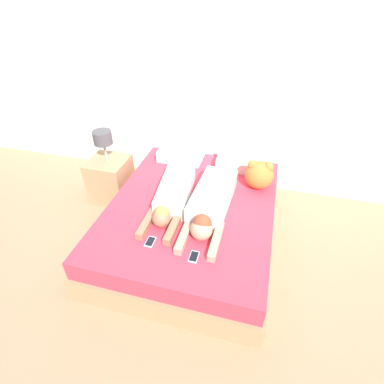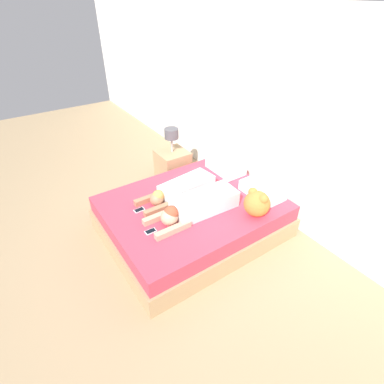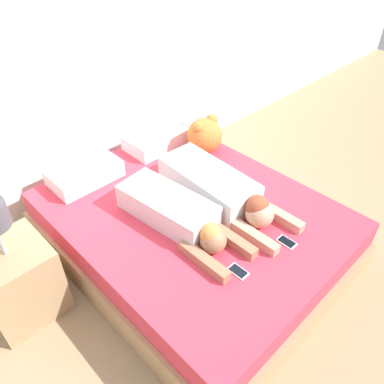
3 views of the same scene
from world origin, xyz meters
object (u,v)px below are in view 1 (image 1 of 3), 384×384
cell_phone_left (150,242)px  cell_phone_right (194,257)px  pillow_head_right (240,162)px  person_right (210,204)px  person_left (173,196)px  bed (192,221)px  nightstand (110,177)px  plush_toy (259,174)px  pillow_head_left (181,154)px

cell_phone_left → cell_phone_right: 0.42m
pillow_head_right → person_right: bearing=-100.2°
person_left → cell_phone_right: 0.76m
person_left → bed: bearing=14.9°
person_left → nightstand: size_ratio=1.13×
cell_phone_left → nightstand: (-0.97, 1.05, -0.16)m
pillow_head_right → plush_toy: plush_toy is taller
cell_phone_right → bed: bearing=106.5°
pillow_head_left → cell_phone_right: size_ratio=4.29×
bed → plush_toy: 0.89m
bed → plush_toy: size_ratio=6.63×
cell_phone_right → nightstand: (-1.39, 1.12, -0.16)m
pillow_head_left → cell_phone_left: (0.16, -1.47, -0.06)m
cell_phone_left → person_right: bearing=52.3°
cell_phone_left → bed: bearing=71.0°
pillow_head_right → person_right: (-0.17, -0.92, 0.03)m
cell_phone_left → plush_toy: size_ratio=0.39×
pillow_head_left → nightstand: nightstand is taller
nightstand → person_left: bearing=-25.7°
cell_phone_right → plush_toy: plush_toy is taller
pillow_head_right → person_right: size_ratio=0.47×
cell_phone_left → nightstand: bearing=132.7°
cell_phone_right → plush_toy: 1.26m
bed → pillow_head_right: bearing=66.2°
nightstand → pillow_head_right: bearing=15.0°
nightstand → pillow_head_left: bearing=27.3°
person_left → person_right: 0.40m
pillow_head_right → plush_toy: 0.45m
cell_phone_right → plush_toy: size_ratio=0.39×
bed → cell_phone_right: (0.20, -0.69, 0.24)m
cell_phone_left → cell_phone_right: same height
bed → cell_phone_left: 0.70m
bed → cell_phone_left: (-0.22, -0.62, 0.24)m
pillow_head_right → cell_phone_right: pillow_head_right is taller
pillow_head_left → plush_toy: size_ratio=1.67×
cell_phone_left → nightstand: 1.44m
bed → person_right: size_ratio=1.86×
bed → person_right: bearing=-20.2°
bed → pillow_head_left: size_ratio=3.96×
pillow_head_right → bed: bearing=-113.8°
pillow_head_right → cell_phone_right: bearing=-96.3°
bed → plush_toy: bearing=37.7°
bed → person_left: bearing=-165.1°
person_left → person_right: (0.40, -0.03, 0.01)m
person_left → nightstand: (-0.99, 0.48, -0.25)m
cell_phone_right → nightstand: 1.79m
pillow_head_left → cell_phone_right: pillow_head_left is taller
person_right → bed: bearing=159.8°
bed → nightstand: 1.26m
pillow_head_left → nightstand: (-0.81, -0.42, -0.22)m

